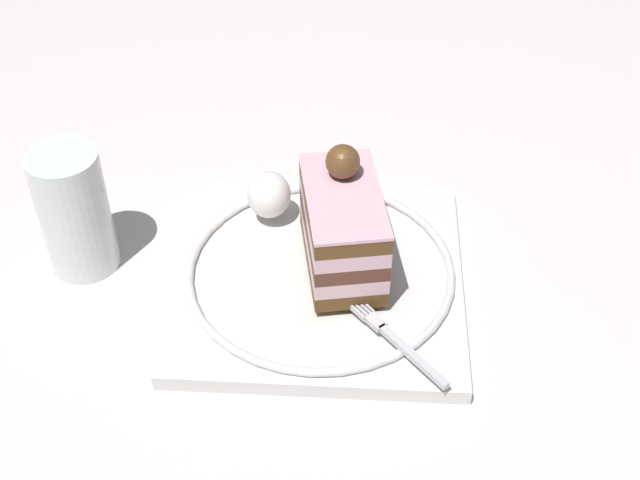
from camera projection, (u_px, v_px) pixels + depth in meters
The scene contains 6 objects.
ground_plane at pixel (322, 310), 0.71m from camera, with size 2.40×2.40×0.00m, color silver.
dessert_plate at pixel (320, 276), 0.72m from camera, with size 0.28×0.28×0.02m.
cake_slice at pixel (343, 226), 0.69m from camera, with size 0.13×0.10×0.10m.
whipped_cream_dollop at pixel (269, 195), 0.75m from camera, with size 0.04×0.04×0.04m, color white.
fork at pixel (392, 337), 0.65m from camera, with size 0.07×0.10×0.00m.
drink_glass_near at pixel (74, 221), 0.71m from camera, with size 0.06×0.06×0.12m.
Camera 1 is at (-0.46, -0.13, 0.52)m, focal length 48.21 mm.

